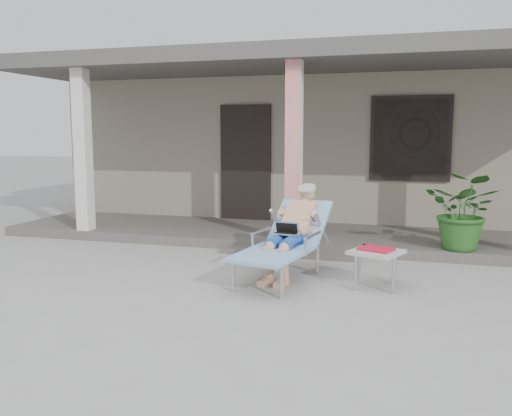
% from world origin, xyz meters
% --- Properties ---
extents(ground, '(60.00, 60.00, 0.00)m').
position_xyz_m(ground, '(0.00, 0.00, 0.00)').
color(ground, '#9E9E99').
rests_on(ground, ground).
extents(house, '(10.40, 5.40, 3.30)m').
position_xyz_m(house, '(0.00, 6.50, 1.67)').
color(house, gray).
rests_on(house, ground).
extents(porch_deck, '(10.00, 2.00, 0.15)m').
position_xyz_m(porch_deck, '(0.00, 3.00, 0.07)').
color(porch_deck, '#605B56').
rests_on(porch_deck, ground).
extents(porch_overhang, '(10.00, 2.30, 2.85)m').
position_xyz_m(porch_overhang, '(0.00, 2.95, 2.79)').
color(porch_overhang, silver).
rests_on(porch_overhang, porch_deck).
extents(porch_step, '(2.00, 0.30, 0.07)m').
position_xyz_m(porch_step, '(0.00, 1.85, 0.04)').
color(porch_step, '#605B56').
rests_on(porch_step, ground).
extents(lounger, '(0.96, 1.85, 1.17)m').
position_xyz_m(lounger, '(0.24, 0.74, 0.72)').
color(lounger, '#B7B7BC').
rests_on(lounger, ground).
extents(side_table, '(0.67, 0.67, 0.46)m').
position_xyz_m(side_table, '(1.30, 0.57, 0.39)').
color(side_table, '#B3B3AE').
rests_on(side_table, ground).
extents(potted_palm, '(1.23, 1.16, 1.07)m').
position_xyz_m(potted_palm, '(2.36, 2.25, 0.69)').
color(potted_palm, '#26591E').
rests_on(potted_palm, porch_deck).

